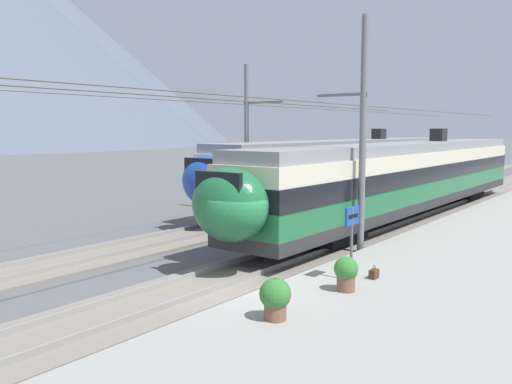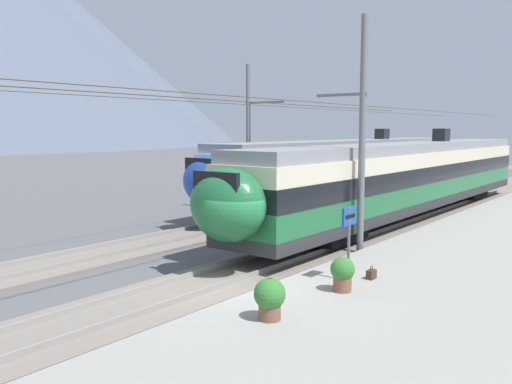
{
  "view_description": "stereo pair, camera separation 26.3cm",
  "coord_description": "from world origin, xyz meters",
  "px_view_note": "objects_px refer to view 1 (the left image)",
  "views": [
    {
      "loc": [
        -11.06,
        -9.01,
        4.51
      ],
      "look_at": [
        5.69,
        3.84,
        2.03
      ],
      "focal_mm": 37.52,
      "sensor_mm": 36.0,
      "label": 1
    },
    {
      "loc": [
        -10.9,
        -9.22,
        4.51
      ],
      "look_at": [
        5.69,
        3.84,
        2.03
      ],
      "focal_mm": 37.52,
      "sensor_mm": 36.0,
      "label": 2
    }
  ],
  "objects_px": {
    "platform_sign": "(352,227)",
    "potted_plant_by_shelter": "(346,272)",
    "train_far_track": "(348,166)",
    "catenary_mast_far_side": "(249,136)",
    "train_near_platform": "(405,176)",
    "potted_plant_platform_edge": "(275,296)",
    "handbag_near_sign": "(374,274)",
    "catenary_mast_mid": "(360,134)"
  },
  "relations": [
    {
      "from": "potted_plant_platform_edge",
      "to": "platform_sign",
      "type": "bearing_deg",
      "value": 1.81
    },
    {
      "from": "potted_plant_by_shelter",
      "to": "potted_plant_platform_edge",
      "type": "bearing_deg",
      "value": 175.27
    },
    {
      "from": "train_near_platform",
      "to": "handbag_near_sign",
      "type": "bearing_deg",
      "value": -161.64
    },
    {
      "from": "train_near_platform",
      "to": "catenary_mast_far_side",
      "type": "bearing_deg",
      "value": 111.7
    },
    {
      "from": "train_far_track",
      "to": "catenary_mast_mid",
      "type": "xyz_separation_m",
      "value": [
        -12.6,
        -7.08,
        2.11
      ]
    },
    {
      "from": "train_far_track",
      "to": "train_near_platform",
      "type": "bearing_deg",
      "value": -128.4
    },
    {
      "from": "train_far_track",
      "to": "handbag_near_sign",
      "type": "bearing_deg",
      "value": -149.86
    },
    {
      "from": "catenary_mast_far_side",
      "to": "potted_plant_by_shelter",
      "type": "distance_m",
      "value": 15.8
    },
    {
      "from": "platform_sign",
      "to": "train_near_platform",
      "type": "bearing_deg",
      "value": 15.79
    },
    {
      "from": "catenary_mast_far_side",
      "to": "platform_sign",
      "type": "height_order",
      "value": "catenary_mast_far_side"
    },
    {
      "from": "train_near_platform",
      "to": "catenary_mast_mid",
      "type": "bearing_deg",
      "value": -169.09
    },
    {
      "from": "platform_sign",
      "to": "potted_plant_by_shelter",
      "type": "height_order",
      "value": "platform_sign"
    },
    {
      "from": "train_far_track",
      "to": "platform_sign",
      "type": "bearing_deg",
      "value": -151.81
    },
    {
      "from": "train_far_track",
      "to": "potted_plant_platform_edge",
      "type": "height_order",
      "value": "train_far_track"
    },
    {
      "from": "potted_plant_by_shelter",
      "to": "platform_sign",
      "type": "bearing_deg",
      "value": 20.2
    },
    {
      "from": "catenary_mast_far_side",
      "to": "platform_sign",
      "type": "bearing_deg",
      "value": -130.63
    },
    {
      "from": "platform_sign",
      "to": "potted_plant_platform_edge",
      "type": "bearing_deg",
      "value": -178.19
    },
    {
      "from": "train_far_track",
      "to": "catenary_mast_mid",
      "type": "bearing_deg",
      "value": -150.68
    },
    {
      "from": "train_near_platform",
      "to": "potted_plant_by_shelter",
      "type": "distance_m",
      "value": 14.04
    },
    {
      "from": "train_near_platform",
      "to": "handbag_near_sign",
      "type": "distance_m",
      "value": 12.67
    },
    {
      "from": "handbag_near_sign",
      "to": "train_near_platform",
      "type": "bearing_deg",
      "value": 18.36
    },
    {
      "from": "train_far_track",
      "to": "catenary_mast_far_side",
      "type": "bearing_deg",
      "value": 164.53
    },
    {
      "from": "train_far_track",
      "to": "catenary_mast_far_side",
      "type": "height_order",
      "value": "catenary_mast_far_side"
    },
    {
      "from": "catenary_mast_far_side",
      "to": "train_far_track",
      "type": "bearing_deg",
      "value": -15.47
    },
    {
      "from": "train_near_platform",
      "to": "catenary_mast_mid",
      "type": "xyz_separation_m",
      "value": [
        -8.25,
        -1.59,
        2.11
      ]
    },
    {
      "from": "platform_sign",
      "to": "handbag_near_sign",
      "type": "bearing_deg",
      "value": -37.85
    },
    {
      "from": "train_near_platform",
      "to": "catenary_mast_far_side",
      "type": "xyz_separation_m",
      "value": [
        -2.99,
        7.52,
        1.92
      ]
    },
    {
      "from": "handbag_near_sign",
      "to": "potted_plant_by_shelter",
      "type": "distance_m",
      "value": 1.56
    },
    {
      "from": "potted_plant_platform_edge",
      "to": "potted_plant_by_shelter",
      "type": "relative_size",
      "value": 1.04
    },
    {
      "from": "train_far_track",
      "to": "catenary_mast_far_side",
      "type": "xyz_separation_m",
      "value": [
        -7.34,
        2.03,
        1.92
      ]
    },
    {
      "from": "catenary_mast_far_side",
      "to": "handbag_near_sign",
      "type": "xyz_separation_m",
      "value": [
        -8.92,
        -11.47,
        -3.66
      ]
    },
    {
      "from": "train_far_track",
      "to": "platform_sign",
      "type": "distance_m",
      "value": 19.08
    },
    {
      "from": "handbag_near_sign",
      "to": "potted_plant_by_shelter",
      "type": "bearing_deg",
      "value": 177.1
    },
    {
      "from": "train_near_platform",
      "to": "potted_plant_platform_edge",
      "type": "distance_m",
      "value": 16.7
    },
    {
      "from": "train_near_platform",
      "to": "platform_sign",
      "type": "height_order",
      "value": "train_near_platform"
    },
    {
      "from": "platform_sign",
      "to": "catenary_mast_far_side",
      "type": "bearing_deg",
      "value": 49.37
    },
    {
      "from": "platform_sign",
      "to": "handbag_near_sign",
      "type": "xyz_separation_m",
      "value": [
        0.55,
        -0.43,
        -1.38
      ]
    },
    {
      "from": "train_far_track",
      "to": "platform_sign",
      "type": "xyz_separation_m",
      "value": [
        -16.81,
        -9.01,
        -0.36
      ]
    },
    {
      "from": "train_near_platform",
      "to": "potted_plant_platform_edge",
      "type": "height_order",
      "value": "train_near_platform"
    },
    {
      "from": "potted_plant_platform_edge",
      "to": "potted_plant_by_shelter",
      "type": "bearing_deg",
      "value": -4.73
    },
    {
      "from": "catenary_mast_far_side",
      "to": "platform_sign",
      "type": "xyz_separation_m",
      "value": [
        -9.47,
        -11.04,
        -2.29
      ]
    },
    {
      "from": "platform_sign",
      "to": "catenary_mast_mid",
      "type": "bearing_deg",
      "value": 24.66
    }
  ]
}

